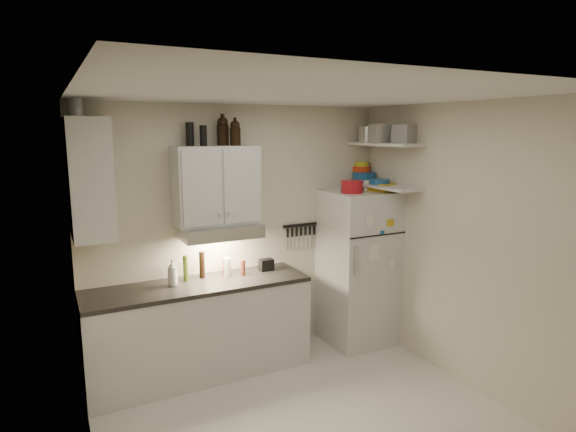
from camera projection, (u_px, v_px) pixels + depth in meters
name	position (u px, v px, depth m)	size (l,w,h in m)	color
floor	(311.00, 425.00, 3.89)	(3.20, 3.00, 0.02)	silver
ceiling	(314.00, 92.00, 3.43)	(3.20, 3.00, 0.02)	silver
back_wall	(240.00, 232.00, 4.99)	(3.20, 0.02, 2.60)	beige
left_wall	(84.00, 303.00, 2.94)	(0.02, 3.00, 2.60)	beige
right_wall	(466.00, 247.00, 4.38)	(0.02, 3.00, 2.60)	beige
base_cabinet	(200.00, 331.00, 4.62)	(2.10, 0.60, 0.88)	silver
countertop	(198.00, 285.00, 4.54)	(2.10, 0.62, 0.04)	black
upper_cabinet	(216.00, 185.00, 4.61)	(0.80, 0.33, 0.75)	silver
side_cabinet	(89.00, 179.00, 3.96)	(0.33, 0.55, 1.00)	silver
range_hood	(220.00, 231.00, 4.63)	(0.76, 0.46, 0.12)	silver
fridge	(358.00, 267.00, 5.32)	(0.70, 0.68, 1.70)	silver
shelf_hi	(384.00, 144.00, 5.05)	(0.30, 0.95, 0.03)	silver
shelf_lo	(383.00, 186.00, 5.13)	(0.30, 0.95, 0.03)	silver
knife_strip	(300.00, 225.00, 5.27)	(0.42, 0.02, 0.03)	black
dutch_oven	(352.00, 187.00, 5.01)	(0.23, 0.23, 0.13)	maroon
book_stack	(381.00, 187.00, 5.15)	(0.21, 0.26, 0.09)	gold
spice_jar	(367.00, 186.00, 5.19)	(0.07, 0.07, 0.11)	silver
stock_pot	(369.00, 134.00, 5.33)	(0.24, 0.24, 0.17)	silver
tin_a	(380.00, 133.00, 4.98)	(0.20, 0.18, 0.20)	#AAAAAD
tin_b	(404.00, 134.00, 4.82)	(0.19, 0.19, 0.19)	#AAAAAD
bowl_teal	(364.00, 177.00, 5.44)	(0.26, 0.26, 0.10)	navy
bowl_orange	(361.00, 169.00, 5.51)	(0.21, 0.21, 0.06)	red
bowl_yellow	(361.00, 164.00, 5.50)	(0.16, 0.16, 0.05)	#AFBC21
plates	(379.00, 182.00, 5.15)	(0.22, 0.22, 0.05)	navy
growler_a	(223.00, 131.00, 4.60)	(0.12, 0.12, 0.28)	black
growler_b	(235.00, 133.00, 4.57)	(0.10, 0.10, 0.24)	black
thermos_a	(203.00, 136.00, 4.49)	(0.07, 0.07, 0.19)	black
thermos_b	(190.00, 134.00, 4.48)	(0.08, 0.08, 0.22)	black
side_jar	(75.00, 107.00, 3.93)	(0.12, 0.12, 0.16)	silver
soap_bottle	(172.00, 271.00, 4.45)	(0.11, 0.11, 0.28)	silver
pepper_mill	(243.00, 268.00, 4.78)	(0.05, 0.05, 0.16)	brown
oil_bottle	(186.00, 268.00, 4.59)	(0.05, 0.05, 0.25)	#415B16
vinegar_bottle	(202.00, 265.00, 4.68)	(0.06, 0.06, 0.27)	black
clear_bottle	(227.00, 267.00, 4.72)	(0.06, 0.06, 0.19)	silver
red_jar	(227.00, 267.00, 4.81)	(0.08, 0.08, 0.16)	maroon
caddy	(266.00, 265.00, 4.95)	(0.14, 0.10, 0.12)	black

